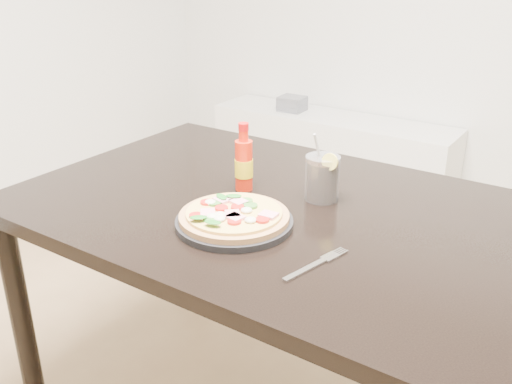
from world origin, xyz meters
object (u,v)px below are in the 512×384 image
Objects in this scene: fork at (318,263)px; media_console at (330,159)px; plate at (234,222)px; hot_sauce_bottle at (244,164)px; dining_table at (281,234)px; cola_cup at (322,179)px; pizza at (233,215)px.

media_console is at bearing 129.06° from fork.
hot_sauce_bottle is at bearing 119.25° from plate.
hot_sauce_bottle is at bearing 166.62° from dining_table.
hot_sauce_bottle is 0.22m from cola_cup.
pizza is (-0.04, -0.16, 0.11)m from dining_table.
plate is 2.00m from media_console.
cola_cup is (0.21, 0.06, -0.02)m from hot_sauce_bottle.
pizza is (-0.00, -0.00, 0.02)m from plate.
cola_cup reaches higher than pizza.
pizza reaches higher than fork.
cola_cup is (0.06, 0.10, 0.14)m from dining_table.
pizza is at bearing -61.23° from hot_sauce_bottle.
media_console is (-0.65, 1.82, -0.53)m from pizza.
cola_cup reaches higher than dining_table.
fork is (0.25, -0.05, -0.01)m from plate.
pizza is 0.23m from hot_sauce_bottle.
cola_cup is at bearing 56.40° from dining_table.
media_console is at bearing 109.72° from plate.
plate is 1.07× the size of pizza.
fork is at bearing -44.18° from dining_table.
cola_cup reaches higher than fork.
plate is 0.20× the size of media_console.
hot_sauce_bottle is (-0.14, 0.03, 0.16)m from dining_table.
fork is (0.16, -0.31, -0.05)m from cola_cup.
pizza is at bearing -136.46° from plate.
plate is 0.28m from cola_cup.
fork is at bearing -11.04° from pizza.
hot_sauce_bottle reaches higher than pizza.
plate is at bearing 43.54° from pizza.
fork is at bearing -11.39° from plate.
dining_table is 7.49× the size of fork.
media_console is at bearing 109.67° from pizza.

